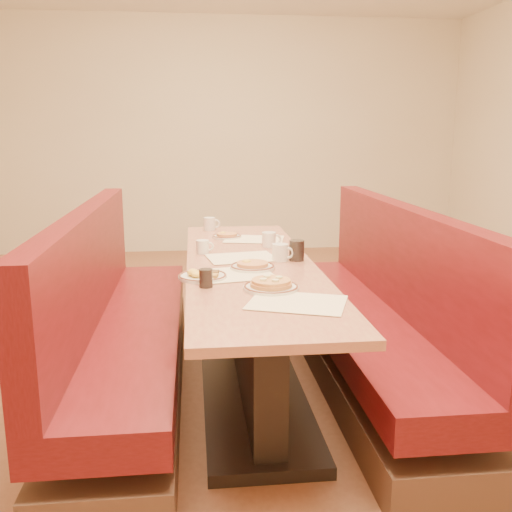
{
  "coord_description": "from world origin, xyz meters",
  "views": [
    {
      "loc": [
        -0.31,
        -3.06,
        1.46
      ],
      "look_at": [
        0.0,
        -0.28,
        0.85
      ],
      "focal_mm": 40.0,
      "sensor_mm": 36.0,
      "label": 1
    }
  ],
  "objects": [
    {
      "name": "ground",
      "position": [
        0.0,
        0.0,
        0.0
      ],
      "size": [
        8.0,
        8.0,
        0.0
      ],
      "primitive_type": "plane",
      "color": "#9E6647",
      "rests_on": "ground"
    },
    {
      "name": "room_envelope",
      "position": [
        0.0,
        0.0,
        1.93
      ],
      "size": [
        6.04,
        8.04,
        2.82
      ],
      "color": "beige",
      "rests_on": "ground"
    },
    {
      "name": "diner_table",
      "position": [
        0.0,
        0.0,
        0.37
      ],
      "size": [
        0.7,
        2.5,
        0.75
      ],
      "color": "black",
      "rests_on": "ground"
    },
    {
      "name": "booth_left",
      "position": [
        -0.73,
        0.0,
        0.36
      ],
      "size": [
        0.55,
        2.5,
        1.05
      ],
      "color": "#4C3326",
      "rests_on": "ground"
    },
    {
      "name": "booth_right",
      "position": [
        0.73,
        0.0,
        0.36
      ],
      "size": [
        0.55,
        2.5,
        1.05
      ],
      "color": "#4C3326",
      "rests_on": "ground"
    },
    {
      "name": "placemat_near_left",
      "position": [
        -0.12,
        -0.27,
        0.75
      ],
      "size": [
        0.45,
        0.37,
        0.0
      ],
      "primitive_type": "cube",
      "rotation": [
        0.0,
        0.0,
        0.2
      ],
      "color": "#F6EFC1",
      "rests_on": "diner_table"
    },
    {
      "name": "placemat_near_right",
      "position": [
        0.12,
        -0.78,
        0.75
      ],
      "size": [
        0.48,
        0.42,
        0.0
      ],
      "primitive_type": "cube",
      "rotation": [
        0.0,
        0.0,
        -0.35
      ],
      "color": "#F6EFC1",
      "rests_on": "diner_table"
    },
    {
      "name": "placemat_far_left",
      "position": [
        -0.04,
        0.12,
        0.75
      ],
      "size": [
        0.42,
        0.34,
        0.0
      ],
      "primitive_type": "cube",
      "rotation": [
        0.0,
        0.0,
        0.16
      ],
      "color": "#F6EFC1",
      "rests_on": "diner_table"
    },
    {
      "name": "placemat_far_right",
      "position": [
        0.09,
        0.68,
        0.75
      ],
      "size": [
        0.44,
        0.37,
        0.0
      ],
      "primitive_type": "cube",
      "rotation": [
        0.0,
        0.0,
        -0.21
      ],
      "color": "#F6EFC1",
      "rests_on": "diner_table"
    },
    {
      "name": "pancake_plate",
      "position": [
        0.04,
        -0.56,
        0.77
      ],
      "size": [
        0.26,
        0.26,
        0.06
      ],
      "rotation": [
        0.0,
        0.0,
        -0.08
      ],
      "color": "silver",
      "rests_on": "diner_table"
    },
    {
      "name": "eggs_plate",
      "position": [
        -0.27,
        -0.32,
        0.76
      ],
      "size": [
        0.24,
        0.24,
        0.05
      ],
      "rotation": [
        0.0,
        0.0,
        -0.27
      ],
      "color": "silver",
      "rests_on": "diner_table"
    },
    {
      "name": "extra_plate_mid",
      "position": [
        -0.0,
        -0.15,
        0.77
      ],
      "size": [
        0.24,
        0.24,
        0.05
      ],
      "rotation": [
        0.0,
        0.0,
        -0.15
      ],
      "color": "silver",
      "rests_on": "diner_table"
    },
    {
      "name": "extra_plate_far",
      "position": [
        -0.08,
        0.78,
        0.76
      ],
      "size": [
        0.2,
        0.2,
        0.04
      ],
      "rotation": [
        0.0,
        0.0,
        -0.11
      ],
      "color": "silver",
      "rests_on": "diner_table"
    },
    {
      "name": "coffee_mug_a",
      "position": [
        0.18,
        0.03,
        0.8
      ],
      "size": [
        0.12,
        0.09,
        0.1
      ],
      "rotation": [
        0.0,
        0.0,
        -0.42
      ],
      "color": "silver",
      "rests_on": "diner_table"
    },
    {
      "name": "coffee_mug_b",
      "position": [
        -0.25,
        0.27,
        0.79
      ],
      "size": [
        0.11,
        0.08,
        0.08
      ],
      "rotation": [
        0.0,
        0.0,
        0.19
      ],
      "color": "silver",
      "rests_on": "diner_table"
    },
    {
      "name": "coffee_mug_c",
      "position": [
        0.16,
        0.43,
        0.8
      ],
      "size": [
        0.12,
        0.09,
        0.09
      ],
      "rotation": [
        0.0,
        0.0,
        0.03
      ],
      "color": "silver",
      "rests_on": "diner_table"
    },
    {
      "name": "coffee_mug_d",
      "position": [
        -0.19,
        1.1,
        0.8
      ],
      "size": [
        0.12,
        0.09,
        0.09
      ],
      "rotation": [
        0.0,
        0.0,
        -0.07
      ],
      "color": "silver",
      "rests_on": "diner_table"
    },
    {
      "name": "soda_tumbler_near",
      "position": [
        -0.26,
        -0.48,
        0.79
      ],
      "size": [
        0.06,
        0.06,
        0.09
      ],
      "color": "black",
      "rests_on": "diner_table"
    },
    {
      "name": "soda_tumbler_mid",
      "position": [
        0.26,
        0.03,
        0.81
      ],
      "size": [
        0.08,
        0.08,
        0.12
      ],
      "color": "black",
      "rests_on": "diner_table"
    }
  ]
}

